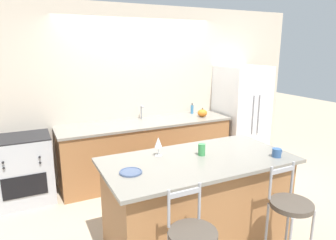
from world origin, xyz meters
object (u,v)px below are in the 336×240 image
bar_stool_far (290,216)px  dinner_plate (131,172)px  wine_glass (158,143)px  soap_bottle (192,109)px  refrigerator (240,115)px  coffee_mug (277,153)px  oven_range (24,169)px  pumpkin_decoration (202,113)px  tumbler_cup (202,150)px

bar_stool_far → dinner_plate: bar_stool_far is taller
wine_glass → soap_bottle: 2.23m
refrigerator → coffee_mug: bearing=-120.2°
oven_range → wine_glass: bearing=-49.6°
dinner_plate → wine_glass: (0.41, 0.29, 0.13)m
refrigerator → dinner_plate: (-2.67, -1.75, 0.09)m
refrigerator → wine_glass: 2.69m
pumpkin_decoration → dinner_plate: bearing=-137.0°
oven_range → wine_glass: 2.12m
coffee_mug → pumpkin_decoration: bearing=79.8°
bar_stool_far → tumbler_cup: size_ratio=8.28×
coffee_mug → tumbler_cup: bearing=150.6°
tumbler_cup → pumpkin_decoration: size_ratio=0.79×
refrigerator → tumbler_cup: refrigerator is taller
oven_range → wine_glass: size_ratio=4.61×
tumbler_cup → pumpkin_decoration: (1.03, 1.62, -0.03)m
oven_range → coffee_mug: bearing=-41.4°
refrigerator → tumbler_cup: size_ratio=13.93×
soap_bottle → bar_stool_far: bearing=-102.0°
refrigerator → oven_range: bearing=178.6°
wine_glass → tumbler_cup: size_ratio=1.59×
refrigerator → bar_stool_far: bearing=-120.1°
dinner_plate → soap_bottle: bearing=47.9°
wine_glass → soap_bottle: wine_glass is taller
dinner_plate → pumpkin_decoration: pumpkin_decoration is taller
refrigerator → soap_bottle: size_ratio=9.51×
soap_bottle → oven_range: bearing=-176.1°
oven_range → coffee_mug: size_ratio=7.43×
bar_stool_far → soap_bottle: 2.82m
refrigerator → pumpkin_decoration: size_ratio=10.96×
oven_range → pumpkin_decoration: pumpkin_decoration is taller
dinner_plate → coffee_mug: bearing=-10.4°
bar_stool_far → pumpkin_decoration: 2.55m
bar_stool_far → wine_glass: 1.41m
wine_glass → tumbler_cup: bearing=-24.7°
dinner_plate → pumpkin_decoration: size_ratio=1.31×
oven_range → bar_stool_far: bar_stool_far is taller
pumpkin_decoration → soap_bottle: bearing=95.8°
coffee_mug → pumpkin_decoration: pumpkin_decoration is taller
dinner_plate → oven_range: bearing=116.2°
wine_glass → tumbler_cup: 0.46m
pumpkin_decoration → bar_stool_far: bearing=-104.1°
refrigerator → wine_glass: refrigerator is taller
refrigerator → wine_glass: size_ratio=8.77×
dinner_plate → refrigerator: bearing=33.2°
wine_glass → soap_bottle: size_ratio=1.08×
oven_range → tumbler_cup: 2.50m
refrigerator → oven_range: (-3.57, 0.09, -0.41)m
pumpkin_decoration → tumbler_cup: bearing=-122.5°
tumbler_cup → dinner_plate: bearing=-172.6°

